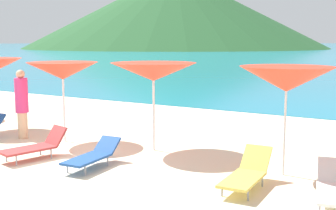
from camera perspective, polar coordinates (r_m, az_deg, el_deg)
name	(u,v)px	position (r m, az deg, el deg)	size (l,w,h in m)	color
ground_plane	(229,111)	(18.52, 7.82, -0.76)	(50.00, 100.00, 0.30)	beige
headland_hill	(175,10)	(161.46, 0.90, 12.08)	(106.04, 106.04, 26.99)	#235128
umbrella_4	(63,71)	(12.27, -13.33, 4.26)	(2.09, 2.09, 2.16)	silver
umbrella_5	(153,72)	(10.93, -1.87, 4.25)	(2.32, 2.32, 2.19)	silver
umbrella_6	(287,79)	(9.17, 14.94, 3.21)	(2.08, 2.08, 2.22)	silver
lounge_chair_1	(93,155)	(9.83, -9.61, -6.34)	(0.64, 1.59, 0.55)	#1E478C
lounge_chair_2	(247,173)	(8.50, 10.04, -8.54)	(0.63, 1.68, 0.66)	#D8BF4C
lounge_chair_6	(336,187)	(8.19, 20.76, -9.75)	(0.98, 1.75, 0.58)	white
lounge_chair_10	(35,146)	(10.82, -16.61, -5.01)	(0.92, 1.62, 0.69)	#A53333
beachgoer_2	(22,102)	(13.04, -18.21, 0.33)	(0.36, 0.36, 1.93)	#DBAA84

